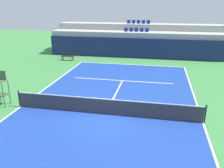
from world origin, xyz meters
TOP-DOWN VIEW (x-y plane):
  - ground_plane at (0.00, 0.00)m, footprint 80.00×80.00m
  - court_surface at (0.00, 0.00)m, footprint 11.00×24.00m
  - baseline_far at (0.00, 11.95)m, footprint 11.00×0.10m
  - sideline_left at (-5.45, 0.00)m, footprint 0.10×24.00m
  - sideline_right at (5.45, 0.00)m, footprint 0.10×24.00m
  - service_line_far at (0.00, 6.40)m, footprint 8.26×0.10m
  - centre_service_line at (0.00, 3.20)m, footprint 0.10×6.40m
  - back_wall at (0.00, 15.23)m, footprint 20.67×0.30m
  - stands_tier_lower at (0.00, 16.58)m, footprint 20.67×2.40m
  - stands_tier_upper at (0.00, 18.98)m, footprint 20.67×2.40m
  - seating_row_lower at (0.00, 16.68)m, footprint 2.95×0.44m
  - seating_row_upper at (0.00, 19.08)m, footprint 2.95×0.44m
  - tennis_net at (0.00, 0.00)m, footprint 11.08×0.08m
  - umpire_chair at (-6.70, 0.06)m, footprint 0.76×0.66m
  - player_bench at (-7.28, 12.59)m, footprint 1.50×0.40m

SIDE VIEW (x-z plane):
  - ground_plane at x=0.00m, z-range 0.00..0.00m
  - court_surface at x=0.00m, z-range 0.00..0.01m
  - baseline_far at x=0.00m, z-range 0.01..0.01m
  - sideline_left at x=-5.45m, z-range 0.01..0.01m
  - sideline_right at x=5.45m, z-range 0.01..0.01m
  - service_line_far at x=0.00m, z-range 0.01..0.01m
  - centre_service_line at x=0.00m, z-range 0.01..0.01m
  - player_bench at x=-7.28m, z-range 0.08..0.93m
  - tennis_net at x=0.00m, z-range -0.03..1.04m
  - back_wall at x=0.00m, z-range 0.00..2.32m
  - umpire_chair at x=-6.70m, z-range 0.09..2.29m
  - stands_tier_lower at x=0.00m, z-range 0.00..2.90m
  - stands_tier_upper at x=0.00m, z-range 0.00..3.66m
  - seating_row_lower at x=0.00m, z-range 2.81..3.25m
  - seating_row_upper at x=0.00m, z-range 3.56..4.00m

